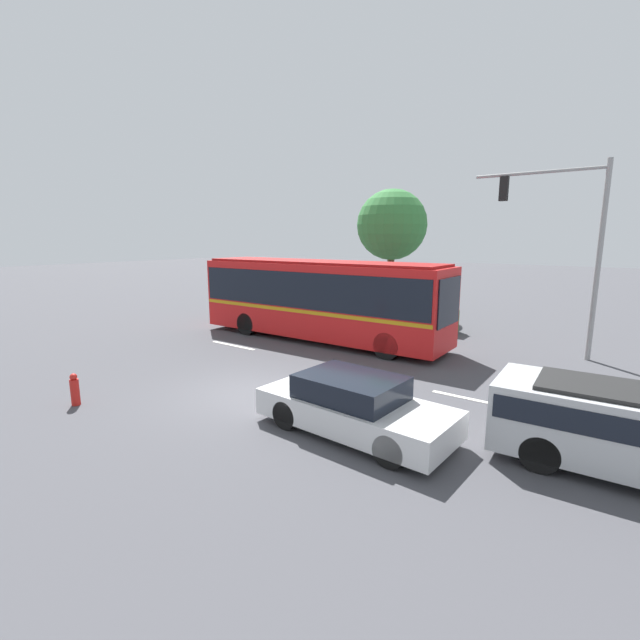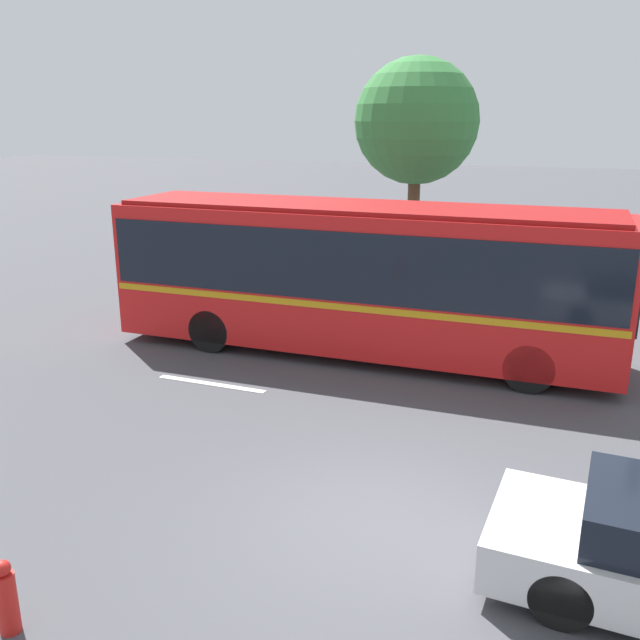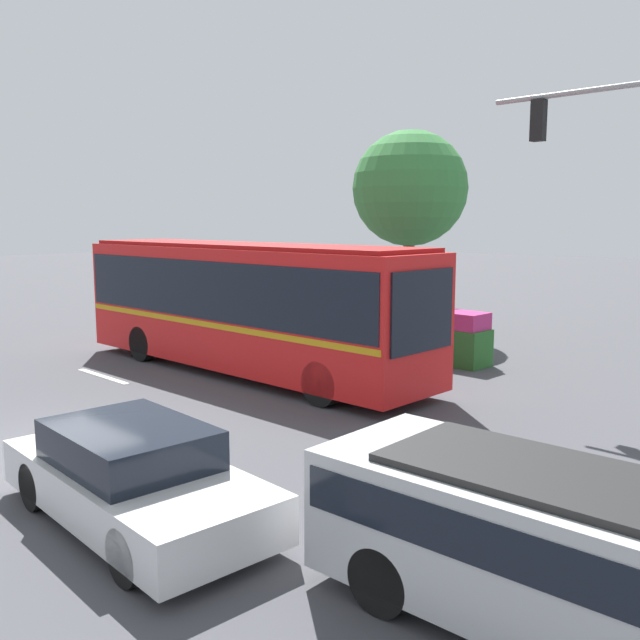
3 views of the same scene
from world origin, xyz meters
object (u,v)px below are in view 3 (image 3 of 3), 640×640
city_bus (245,300)px  street_tree_left (410,189)px  sedan_foreground (134,477)px  suv_left_lane (558,541)px

city_bus → street_tree_left: bearing=94.7°
city_bus → sedan_foreground: 9.28m
street_tree_left → city_bus: bearing=-84.5°
city_bus → sedan_foreground: bearing=-49.5°
city_bus → sedan_foreground: size_ratio=2.47×
sedan_foreground → suv_left_lane: 5.36m
suv_left_lane → street_tree_left: 18.42m
sedan_foreground → street_tree_left: size_ratio=0.65×
suv_left_lane → street_tree_left: (-11.97, 13.40, 4.09)m
suv_left_lane → street_tree_left: size_ratio=0.70×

